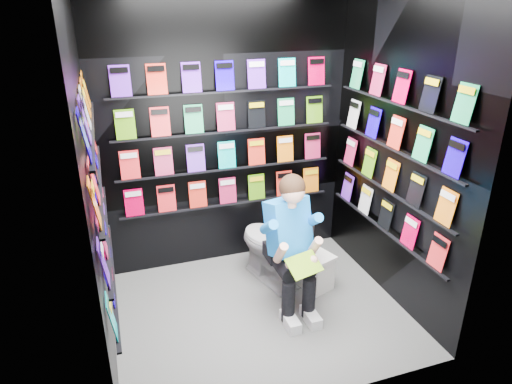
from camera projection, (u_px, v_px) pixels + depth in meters
name	position (u px, v px, depth m)	size (l,w,h in m)	color
floor	(260.00, 312.00, 3.93)	(2.40, 2.40, 0.00)	#5E5E5C
wall_back	(225.00, 136.00, 4.30)	(2.40, 0.04, 2.60)	black
wall_front	(319.00, 228.00, 2.56)	(2.40, 0.04, 2.60)	black
wall_left	(92.00, 190.00, 3.07)	(0.04, 2.00, 2.60)	black
wall_right	(397.00, 154.00, 3.78)	(0.04, 2.00, 2.60)	black
comics_back	(226.00, 136.00, 4.27)	(2.10, 0.06, 1.37)	#D3003B
comics_left	(97.00, 189.00, 3.08)	(0.06, 1.70, 1.37)	#D3003B
comics_right	(394.00, 154.00, 3.77)	(0.06, 1.70, 1.37)	#D3003B
toilet	(271.00, 245.00, 4.27)	(0.42, 0.75, 0.73)	silver
longbox	(310.00, 269.00, 4.27)	(0.23, 0.42, 0.31)	white
longbox_lid	(311.00, 253.00, 4.21)	(0.25, 0.44, 0.03)	white
reader	(288.00, 227.00, 3.79)	(0.48, 0.70, 1.29)	#1C86F0
held_comic	(304.00, 265.00, 3.55)	(0.28, 0.01, 0.19)	green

